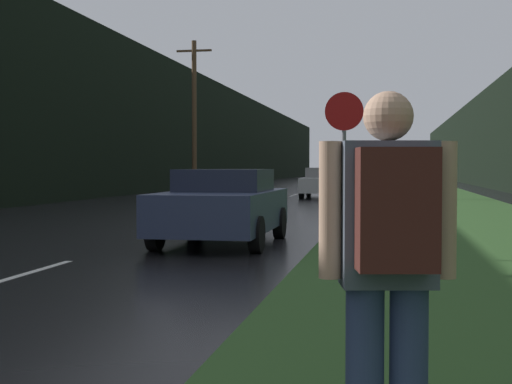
% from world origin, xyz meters
% --- Properties ---
extents(grass_verge, '(6.00, 240.00, 0.02)m').
position_xyz_m(grass_verge, '(6.56, 40.00, 0.01)').
color(grass_verge, '#2D5123').
rests_on(grass_verge, ground_plane).
extents(lane_stripe_b, '(0.12, 3.00, 0.01)m').
position_xyz_m(lane_stripe_b, '(0.00, 7.06, 0.00)').
color(lane_stripe_b, silver).
rests_on(lane_stripe_b, ground_plane).
extents(lane_stripe_c, '(0.12, 3.00, 0.01)m').
position_xyz_m(lane_stripe_c, '(0.00, 14.06, 0.00)').
color(lane_stripe_c, silver).
rests_on(lane_stripe_c, ground_plane).
extents(lane_stripe_d, '(0.12, 3.00, 0.01)m').
position_xyz_m(lane_stripe_d, '(0.00, 21.06, 0.00)').
color(lane_stripe_d, silver).
rests_on(lane_stripe_d, ground_plane).
extents(lane_stripe_e, '(0.12, 3.00, 0.01)m').
position_xyz_m(lane_stripe_e, '(0.00, 28.06, 0.00)').
color(lane_stripe_e, silver).
rests_on(lane_stripe_e, ground_plane).
extents(lane_stripe_f, '(0.12, 3.00, 0.01)m').
position_xyz_m(lane_stripe_f, '(0.00, 35.06, 0.00)').
color(lane_stripe_f, silver).
rests_on(lane_stripe_f, ground_plane).
extents(treeline_far_side, '(2.00, 140.00, 8.24)m').
position_xyz_m(treeline_far_side, '(-9.56, 50.00, 4.12)').
color(treeline_far_side, black).
rests_on(treeline_far_side, ground_plane).
extents(treeline_near_side, '(2.00, 140.00, 7.03)m').
position_xyz_m(treeline_near_side, '(12.56, 50.00, 3.51)').
color(treeline_near_side, black).
rests_on(treeline_near_side, ground_plane).
extents(utility_pole_far, '(1.80, 0.24, 7.80)m').
position_xyz_m(utility_pole_far, '(-4.76, 32.95, 4.03)').
color(utility_pole_far, '#4C3823').
rests_on(utility_pole_far, ground_plane).
extents(stop_sign, '(0.63, 0.07, 2.70)m').
position_xyz_m(stop_sign, '(4.16, 10.05, 1.63)').
color(stop_sign, slate).
rests_on(stop_sign, ground_plane).
extents(hitchhiker_with_backpack, '(0.62, 0.48, 1.81)m').
position_xyz_m(hitchhiker_with_backpack, '(4.89, 1.51, 1.04)').
color(hitchhiker_with_backpack, navy).
rests_on(hitchhiker_with_backpack, ground_plane).
extents(car_passing_near, '(2.00, 4.19, 1.42)m').
position_xyz_m(car_passing_near, '(1.78, 11.45, 0.73)').
color(car_passing_near, '#2D3856').
rests_on(car_passing_near, ground_plane).
extents(car_passing_far, '(1.89, 4.77, 1.44)m').
position_xyz_m(car_passing_far, '(1.78, 32.36, 0.73)').
color(car_passing_far, '#BCBCBC').
rests_on(car_passing_far, ground_plane).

